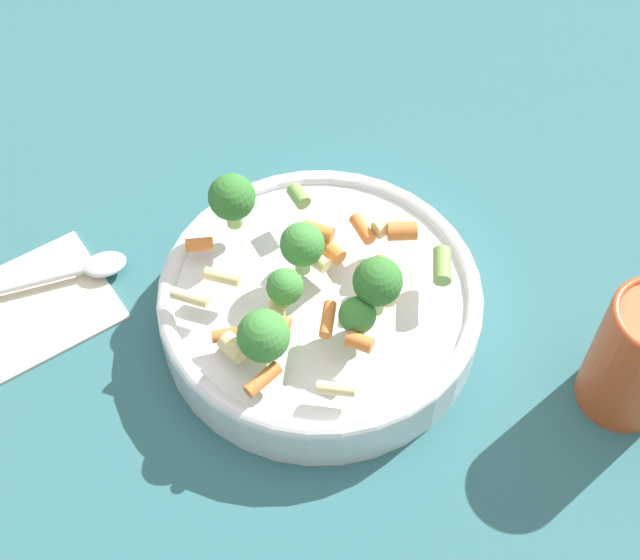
# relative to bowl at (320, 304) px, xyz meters

# --- Properties ---
(ground_plane) EXTENTS (3.00, 3.00, 0.00)m
(ground_plane) POSITION_rel_bowl_xyz_m (0.00, 0.00, -0.03)
(ground_plane) COLOR #2D6066
(bowl) EXTENTS (0.25, 0.25, 0.05)m
(bowl) POSITION_rel_bowl_xyz_m (0.00, 0.00, 0.00)
(bowl) COLOR silver
(bowl) RESTS_ON ground_plane
(pasta_salad) EXTENTS (0.19, 0.21, 0.06)m
(pasta_salad) POSITION_rel_bowl_xyz_m (0.01, -0.02, 0.05)
(pasta_salad) COLOR #8CB766
(pasta_salad) RESTS_ON bowl
(cup) EXTENTS (0.07, 0.07, 0.11)m
(cup) POSITION_rel_bowl_xyz_m (0.13, 0.20, 0.03)
(cup) COLOR #CC4C23
(cup) RESTS_ON ground_plane
(napkin) EXTENTS (0.15, 0.19, 0.01)m
(napkin) POSITION_rel_bowl_xyz_m (-0.08, -0.24, -0.02)
(napkin) COLOR beige
(napkin) RESTS_ON ground_plane
(spoon) EXTENTS (0.03, 0.17, 0.01)m
(spoon) POSITION_rel_bowl_xyz_m (-0.10, -0.19, -0.02)
(spoon) COLOR silver
(spoon) RESTS_ON napkin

